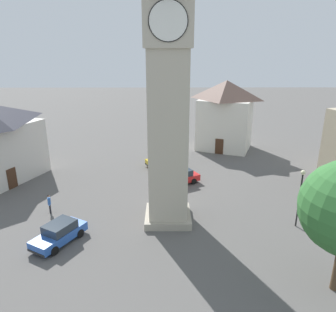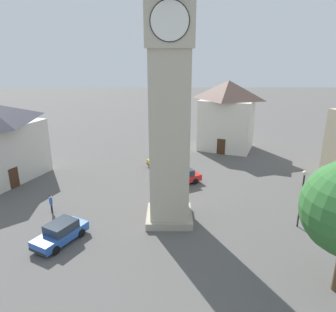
{
  "view_description": "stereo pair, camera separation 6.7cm",
  "coord_description": "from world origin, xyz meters",
  "views": [
    {
      "loc": [
        -0.17,
        -23.04,
        13.19
      ],
      "look_at": [
        0.0,
        0.0,
        5.52
      ],
      "focal_mm": 33.7,
      "sensor_mm": 36.0,
      "label": 1
    },
    {
      "loc": [
        -0.11,
        -23.04,
        13.19
      ],
      "look_at": [
        0.0,
        0.0,
        5.52
      ],
      "focal_mm": 33.7,
      "sensor_mm": 36.0,
      "label": 2
    }
  ],
  "objects": [
    {
      "name": "building_corner_back",
      "position": [
        8.07,
        20.06,
        4.85
      ],
      "size": [
        8.92,
        8.2,
        9.52
      ],
      "color": "silver",
      "rests_on": "ground"
    },
    {
      "name": "lamp_post",
      "position": [
        10.14,
        -1.11,
        3.2
      ],
      "size": [
        0.36,
        0.36,
        4.74
      ],
      "color": "black",
      "rests_on": "ground"
    },
    {
      "name": "car_silver_kerb",
      "position": [
        1.29,
        7.38,
        0.76
      ],
      "size": [
        4.43,
        3.44,
        1.53
      ],
      "color": "red",
      "rests_on": "ground"
    },
    {
      "name": "car_red_corner",
      "position": [
        -0.42,
        12.78,
        0.76
      ],
      "size": [
        4.46,
        3.21,
        1.53
      ],
      "color": "gold",
      "rests_on": "ground"
    },
    {
      "name": "clock_tower",
      "position": [
        0.0,
        0.0,
        14.01
      ],
      "size": [
        4.46,
        4.46,
        23.89
      ],
      "color": "#A59C89",
      "rests_on": "ground"
    },
    {
      "name": "pedestrian",
      "position": [
        -10.09,
        1.2,
        1.01
      ],
      "size": [
        0.31,
        0.54,
        1.69
      ],
      "color": "black",
      "rests_on": "ground"
    },
    {
      "name": "car_blue_kerb",
      "position": [
        -7.86,
        -3.23,
        0.76
      ],
      "size": [
        3.48,
        4.43,
        1.53
      ],
      "color": "#2D5BB7",
      "rests_on": "ground"
    },
    {
      "name": "ground_plane",
      "position": [
        0.0,
        0.0,
        0.0
      ],
      "size": [
        200.0,
        200.0,
        0.0
      ],
      "primitive_type": "plane",
      "color": "#565451"
    }
  ]
}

